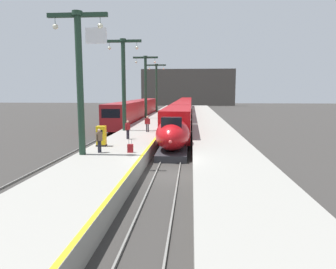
{
  "coord_description": "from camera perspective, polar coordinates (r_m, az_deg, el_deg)",
  "views": [
    {
      "loc": [
        1.54,
        -19.33,
        5.31
      ],
      "look_at": [
        -0.39,
        6.16,
        1.8
      ],
      "focal_mm": 33.28,
      "sensor_mm": 36.0,
      "label": 1
    }
  ],
  "objects": [
    {
      "name": "ground_plane",
      "position": [
        20.1,
        -0.21,
        -7.5
      ],
      "size": [
        260.0,
        260.0,
        0.0
      ],
      "primitive_type": "plane",
      "color": "#33302D"
    },
    {
      "name": "platform_left",
      "position": [
        44.69,
        -2.87,
        1.66
      ],
      "size": [
        4.8,
        110.0,
        1.05
      ],
      "primitive_type": "cube",
      "color": "gray",
      "rests_on": "ground"
    },
    {
      "name": "platform_right",
      "position": [
        44.41,
        7.56,
        1.56
      ],
      "size": [
        4.8,
        110.0,
        1.05
      ],
      "primitive_type": "cube",
      "color": "gray",
      "rests_on": "ground"
    },
    {
      "name": "platform_left_safety_stripe",
      "position": [
        44.41,
        0.05,
        2.32
      ],
      "size": [
        0.2,
        107.8,
        0.01
      ],
      "primitive_type": "cube",
      "color": "yellow",
      "rests_on": "platform_left"
    },
    {
      "name": "rail_main_left",
      "position": [
        47.18,
        1.53,
        1.42
      ],
      "size": [
        0.08,
        110.0,
        0.12
      ],
      "primitive_type": "cube",
      "color": "slate",
      "rests_on": "ground"
    },
    {
      "name": "rail_main_right",
      "position": [
        47.13,
        3.35,
        1.41
      ],
      "size": [
        0.08,
        110.0,
        0.12
      ],
      "primitive_type": "cube",
      "color": "slate",
      "rests_on": "ground"
    },
    {
      "name": "rail_secondary_left",
      "position": [
        48.25,
        -8.12,
        1.49
      ],
      "size": [
        0.08,
        110.0,
        0.12
      ],
      "primitive_type": "cube",
      "color": "slate",
      "rests_on": "ground"
    },
    {
      "name": "rail_secondary_right",
      "position": [
        47.95,
        -6.37,
        1.48
      ],
      "size": [
        0.08,
        110.0,
        0.12
      ],
      "primitive_type": "cube",
      "color": "slate",
      "rests_on": "ground"
    },
    {
      "name": "highspeed_train_main",
      "position": [
        59.2,
        2.85,
        4.58
      ],
      "size": [
        2.92,
        74.68,
        3.6
      ],
      "color": "#B20F14",
      "rests_on": "ground"
    },
    {
      "name": "regional_train_adjacent",
      "position": [
        55.56,
        -5.68,
        4.49
      ],
      "size": [
        2.85,
        36.6,
        3.8
      ],
      "color": "maroon",
      "rests_on": "ground"
    },
    {
      "name": "station_column_near",
      "position": [
        21.81,
        -15.79,
        11.48
      ],
      "size": [
        4.0,
        0.68,
        9.44
      ],
      "color": "#1E3828",
      "rests_on": "platform_left"
    },
    {
      "name": "station_column_mid",
      "position": [
        34.83,
        -8.14,
        10.46
      ],
      "size": [
        4.0,
        0.68,
        9.92
      ],
      "color": "#1E3828",
      "rests_on": "platform_left"
    },
    {
      "name": "station_column_far",
      "position": [
        50.94,
        -4.12,
        9.67
      ],
      "size": [
        4.0,
        0.68,
        9.95
      ],
      "color": "#1E3828",
      "rests_on": "platform_left"
    },
    {
      "name": "station_column_distant",
      "position": [
        66.35,
        -2.13,
        9.3
      ],
      "size": [
        4.0,
        0.68,
        10.05
      ],
      "color": "#1E3828",
      "rests_on": "platform_left"
    },
    {
      "name": "passenger_near_edge",
      "position": [
        22.41,
        -12.47,
        -0.76
      ],
      "size": [
        0.39,
        0.5,
        1.69
      ],
      "color": "#23232D",
      "rests_on": "platform_left"
    },
    {
      "name": "passenger_mid_platform",
      "position": [
        28.44,
        -7.38,
        1.15
      ],
      "size": [
        0.41,
        0.46,
        1.69
      ],
      "color": "#23232D",
      "rests_on": "platform_left"
    },
    {
      "name": "passenger_far_waiting",
      "position": [
        33.36,
        -3.79,
        2.17
      ],
      "size": [
        0.56,
        0.3,
        1.69
      ],
      "color": "#23232D",
      "rests_on": "platform_left"
    },
    {
      "name": "rolling_suitcase",
      "position": [
        22.16,
        -6.92,
        -2.52
      ],
      "size": [
        0.4,
        0.22,
        0.98
      ],
      "color": "maroon",
      "rests_on": "platform_left"
    },
    {
      "name": "ticket_machine_yellow",
      "position": [
        25.09,
        -12.12,
        -0.42
      ],
      "size": [
        0.76,
        0.62,
        1.6
      ],
      "color": "yellow",
      "rests_on": "platform_left"
    },
    {
      "name": "terminus_back_wall",
      "position": [
        121.35,
        3.65,
        8.6
      ],
      "size": [
        36.0,
        2.0,
        14.0
      ],
      "primitive_type": "cube",
      "color": "#4C4742",
      "rests_on": "ground"
    }
  ]
}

